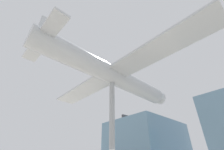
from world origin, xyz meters
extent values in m
cube|color=#60849E|center=(-8.28, 15.53, 4.10)|extent=(10.06, 12.34, 8.19)
cube|color=#383A3F|center=(-8.28, 15.53, 8.49)|extent=(0.36, 11.73, 0.60)
cylinder|color=#999EA3|center=(0.00, 0.00, 3.98)|extent=(0.45, 0.45, 7.95)
cylinder|color=#B2B7BC|center=(0.00, 0.00, 8.82)|extent=(2.06, 14.94, 1.73)
cube|color=#B2B7BC|center=(0.00, 0.00, 8.82)|extent=(18.49, 2.72, 0.18)
cube|color=#B2B7BC|center=(0.15, -6.56, 8.95)|extent=(5.92, 1.13, 0.18)
cube|color=#B2B7BC|center=(0.15, -6.56, 10.01)|extent=(0.20, 1.10, 2.04)
cone|color=#B2B7BC|center=(-0.18, 7.93, 8.82)|extent=(1.49, 0.99, 1.47)
sphere|color=black|center=(-0.19, 8.59, 8.82)|extent=(0.44, 0.44, 0.44)
camera|label=1|loc=(8.99, -8.00, 1.51)|focal=24.00mm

